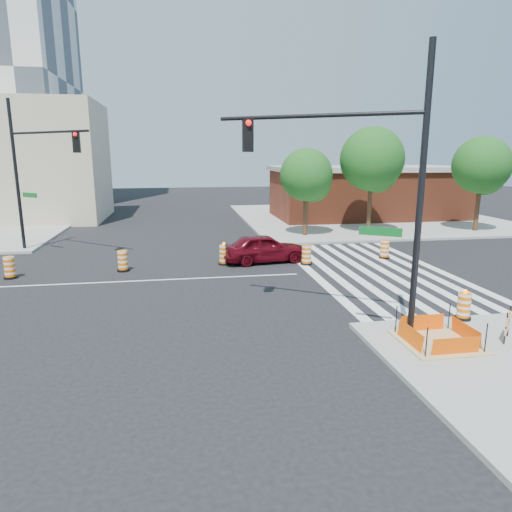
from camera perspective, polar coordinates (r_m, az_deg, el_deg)
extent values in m
plane|color=black|center=(21.43, -13.38, -3.00)|extent=(120.00, 120.00, 0.00)
cube|color=gray|center=(42.33, 13.48, 4.71)|extent=(22.00, 22.00, 0.15)
cube|color=silver|center=(22.26, 7.08, -2.15)|extent=(0.45, 13.50, 0.01)
cube|color=silver|center=(22.53, 9.27, -2.04)|extent=(0.45, 13.50, 0.01)
cube|color=silver|center=(22.83, 11.42, -1.94)|extent=(0.45, 13.50, 0.01)
cube|color=silver|center=(23.16, 13.50, -1.83)|extent=(0.45, 13.50, 0.01)
cube|color=silver|center=(23.52, 15.52, -1.72)|extent=(0.45, 13.50, 0.01)
cube|color=silver|center=(23.91, 17.48, -1.61)|extent=(0.45, 13.50, 0.01)
cube|color=silver|center=(24.33, 19.37, -1.51)|extent=(0.45, 13.50, 0.01)
cube|color=silver|center=(24.77, 21.20, -1.41)|extent=(0.45, 13.50, 0.01)
cube|color=silver|center=(21.43, -13.38, -2.99)|extent=(14.00, 0.12, 0.01)
cube|color=tan|center=(14.83, 21.73, -9.97)|extent=(2.20, 2.20, 0.05)
cube|color=#F65304|center=(14.04, 23.72, -10.33)|extent=(1.44, 0.02, 0.55)
cube|color=#F65304|center=(15.46, 20.09, -7.92)|extent=(1.44, 0.02, 0.55)
cube|color=#F65304|center=(14.31, 18.68, -9.47)|extent=(0.02, 1.44, 0.55)
cube|color=#F65304|center=(15.21, 24.75, -8.66)|extent=(0.02, 1.44, 0.55)
cylinder|color=black|center=(13.52, 20.53, -10.13)|extent=(0.04, 0.04, 0.90)
cylinder|color=black|center=(14.48, 26.80, -9.20)|extent=(0.04, 0.04, 0.90)
cylinder|color=black|center=(14.99, 17.12, -7.63)|extent=(0.04, 0.04, 0.90)
cylinder|color=black|center=(15.86, 22.99, -6.98)|extent=(0.04, 0.04, 0.90)
cube|color=brown|center=(42.11, 13.62, 7.44)|extent=(16.00, 8.00, 4.20)
cube|color=gray|center=(41.98, 13.78, 10.57)|extent=(16.50, 8.50, 0.40)
cube|color=#C3B395|center=(44.73, -27.65, 10.39)|extent=(14.00, 10.00, 10.00)
imported|color=#500610|center=(24.25, 1.03, 1.00)|extent=(4.67, 2.39, 1.52)
cylinder|color=black|center=(14.06, 19.87, 6.92)|extent=(0.19, 0.19, 8.56)
cylinder|color=black|center=(14.61, 7.39, 16.99)|extent=(5.47, 3.58, 0.13)
cube|color=black|center=(15.35, -1.03, 14.87)|extent=(0.34, 0.30, 1.07)
sphere|color=#FF0C0C|center=(15.19, -0.93, 16.30)|extent=(0.19, 0.19, 0.19)
cube|color=#0C591E|center=(14.30, 15.28, 2.97)|extent=(1.10, 0.73, 0.27)
cylinder|color=black|center=(30.10, -27.76, 8.88)|extent=(0.19, 0.19, 8.56)
cylinder|color=black|center=(27.42, -24.62, 13.89)|extent=(4.99, 4.23, 0.13)
cube|color=black|center=(25.61, -21.54, 13.11)|extent=(0.34, 0.30, 1.07)
sphere|color=#FF0C0C|center=(25.45, -21.69, 13.96)|extent=(0.19, 0.19, 0.19)
cube|color=#0C591E|center=(29.26, -26.43, 6.83)|extent=(1.01, 0.86, 0.27)
cylinder|color=black|center=(17.17, 24.41, -7.06)|extent=(0.54, 0.54, 0.09)
cylinder|color=#FF6B05|center=(17.04, 24.55, -5.64)|extent=(0.43, 0.43, 0.85)
sphere|color=#FF990C|center=(16.90, 24.70, -4.05)|extent=(0.14, 0.14, 0.14)
cube|color=#FF6B05|center=(15.69, 29.01, -6.84)|extent=(0.62, 0.63, 0.28)
cube|color=#FF6B05|center=(15.79, 28.88, -7.93)|extent=(0.62, 0.63, 0.22)
cylinder|color=black|center=(15.40, 28.76, -7.95)|extent=(0.04, 0.04, 0.99)
cylinder|color=black|center=(16.11, 29.09, -7.11)|extent=(0.04, 0.04, 0.99)
cylinder|color=#382314|center=(31.70, 6.19, 5.76)|extent=(0.34, 0.34, 3.79)
sphere|color=#144815|center=(31.51, 6.30, 10.04)|extent=(3.56, 3.56, 3.56)
sphere|color=#144815|center=(31.99, 7.04, 9.00)|extent=(2.61, 2.61, 2.61)
sphere|color=#144815|center=(31.21, 5.63, 9.38)|extent=(2.37, 2.37, 2.37)
cylinder|color=#382314|center=(33.44, 14.02, 6.60)|extent=(0.29, 0.29, 4.71)
sphere|color=#144815|center=(33.28, 14.29, 11.65)|extent=(4.42, 4.42, 4.42)
sphere|color=#144815|center=(33.72, 14.75, 10.38)|extent=(3.24, 3.24, 3.24)
sphere|color=#144815|center=(32.98, 13.79, 10.90)|extent=(2.95, 2.95, 2.95)
cylinder|color=#382314|center=(37.03, 25.98, 5.97)|extent=(0.33, 0.33, 4.34)
sphere|color=#144815|center=(36.88, 26.39, 10.15)|extent=(4.07, 4.07, 4.07)
sphere|color=#144815|center=(37.45, 26.66, 9.10)|extent=(2.98, 2.98, 2.98)
sphere|color=#144815|center=(36.49, 25.98, 9.53)|extent=(2.71, 2.71, 2.71)
cylinder|color=black|center=(24.10, -28.31, -2.35)|extent=(0.60, 0.60, 0.10)
cylinder|color=#FF6B05|center=(23.98, -28.44, -1.20)|extent=(0.48, 0.48, 0.95)
cylinder|color=black|center=(23.45, -16.24, -1.70)|extent=(0.60, 0.60, 0.10)
cylinder|color=#FF6B05|center=(23.34, -16.32, -0.51)|extent=(0.48, 0.48, 0.95)
cylinder|color=black|center=(23.92, -4.01, -0.94)|extent=(0.60, 0.60, 0.10)
cylinder|color=#FF6B05|center=(23.81, -4.03, 0.23)|extent=(0.48, 0.48, 0.95)
sphere|color=#FF990C|center=(23.70, -4.05, 1.53)|extent=(0.16, 0.16, 0.16)
cylinder|color=black|center=(23.97, 6.29, -0.96)|extent=(0.60, 0.60, 0.10)
cylinder|color=#FF6B05|center=(23.86, 6.32, 0.21)|extent=(0.48, 0.48, 0.95)
cylinder|color=black|center=(26.25, 15.73, -0.17)|extent=(0.60, 0.60, 0.10)
cylinder|color=#FF6B05|center=(26.15, 15.79, 0.90)|extent=(0.48, 0.48, 0.95)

